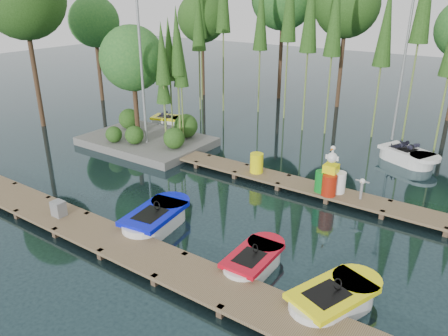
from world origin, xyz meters
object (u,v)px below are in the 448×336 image
Objects in this scene: island at (142,81)px; boat_yellow_far at (169,121)px; boat_red at (253,261)px; drum_cluster at (330,179)px; utility_cabinet at (59,209)px; boat_blue at (156,219)px; yellow_barrel at (257,163)px.

boat_yellow_far is (-1.11, 3.02, -2.93)m from island.
drum_cluster is at bearing 88.37° from boat_red.
boat_blue is at bearing 30.32° from utility_cabinet.
island is 7.51m from yellow_barrel.
utility_cabinet is (3.54, -7.79, -2.62)m from island.
boat_yellow_far is 12.08m from drum_cluster.
drum_cluster is at bearing -16.26° from boat_yellow_far.
boat_red is at bearing -59.91° from yellow_barrel.
boat_yellow_far is 3.22× the size of yellow_barrel.
island reaches higher than boat_blue.
yellow_barrel is 0.44× the size of drum_cluster.
utility_cabinet is 9.62m from drum_cluster.
boat_red is at bearing -31.57° from island.
island is 2.19× the size of boat_blue.
island is 3.68× the size of drum_cluster.
utility_cabinet is 7.83m from yellow_barrel.
boat_red is 4.68× the size of utility_cabinet.
yellow_barrel is (0.68, 5.34, 0.42)m from boat_blue.
utility_cabinet is (-6.70, -1.50, 0.33)m from boat_red.
utility_cabinet is at bearing -134.57° from drum_cluster.
boat_yellow_far reaches higher than utility_cabinet.
boat_blue is 1.26× the size of boat_red.
boat_blue is at bearing 176.61° from boat_red.
island is at bearing 173.60° from yellow_barrel.
boat_blue is 11.82m from boat_yellow_far.
island is 10.59m from drum_cluster.
utility_cabinet is 0.64× the size of yellow_barrel.
boat_yellow_far is 11.77m from utility_cabinet.
island is 12.97× the size of utility_cabinet.
island reaches higher than boat_yellow_far.
utility_cabinet is (-2.83, -1.66, 0.28)m from boat_blue.
drum_cluster is at bearing -5.22° from island.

